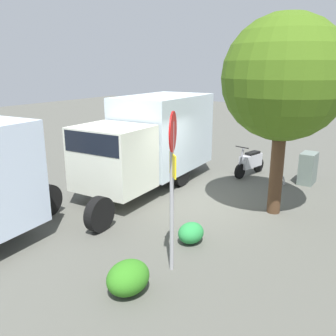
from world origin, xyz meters
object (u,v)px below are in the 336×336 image
(bike_rack_hoop, at_px, (281,188))
(stop_sign, at_px, (172,168))
(box_truck_near, at_px, (149,139))
(utility_cabinet, at_px, (308,168))
(street_tree, at_px, (284,79))
(motorcycle, at_px, (250,162))

(bike_rack_hoop, bearing_deg, stop_sign, -3.70)
(box_truck_near, relative_size, utility_cabinet, 6.27)
(street_tree, height_order, utility_cabinet, street_tree)
(stop_sign, height_order, bike_rack_hoop, stop_sign)
(street_tree, bearing_deg, box_truck_near, -90.97)
(motorcycle, relative_size, utility_cabinet, 1.61)
(box_truck_near, relative_size, street_tree, 1.29)
(stop_sign, distance_m, bike_rack_hoop, 6.76)
(stop_sign, bearing_deg, street_tree, 168.54)
(motorcycle, height_order, utility_cabinet, motorcycle)
(box_truck_near, height_order, street_tree, street_tree)
(motorcycle, height_order, stop_sign, stop_sign)
(stop_sign, distance_m, street_tree, 4.49)
(motorcycle, xyz_separation_m, utility_cabinet, (-0.12, 2.06, 0.03))
(box_truck_near, bearing_deg, stop_sign, 38.53)
(motorcycle, xyz_separation_m, stop_sign, (7.28, 1.02, 1.64))
(box_truck_near, xyz_separation_m, motorcycle, (-3.07, 2.52, -1.13))
(stop_sign, xyz_separation_m, street_tree, (-4.13, 0.84, 1.54))
(utility_cabinet, bearing_deg, bike_rack_hoop, -31.80)
(utility_cabinet, height_order, bike_rack_hoop, utility_cabinet)
(stop_sign, height_order, utility_cabinet, stop_sign)
(box_truck_near, height_order, motorcycle, box_truck_near)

